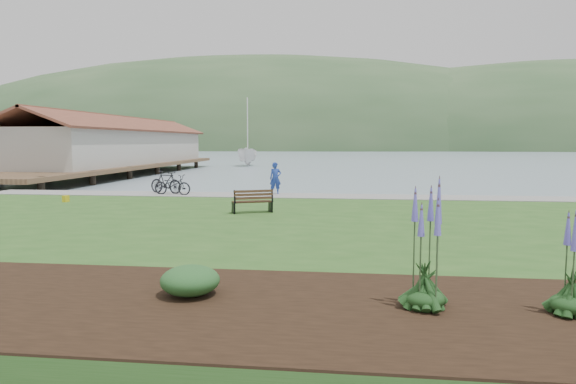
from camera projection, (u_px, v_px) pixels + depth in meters
The scene contains 15 objects.
ground at pixel (311, 229), 17.86m from camera, with size 600.00×600.00×0.00m, color gray.
lawn at pixel (306, 233), 15.86m from camera, with size 34.00×20.00×0.40m, color #29511C.
shoreline_path at pixel (323, 196), 24.63m from camera, with size 34.00×2.20×0.03m, color gray.
garden_bed at pixel (459, 314), 7.77m from camera, with size 24.00×4.40×0.04m, color black.
far_hillside at pixel (404, 150), 183.31m from camera, with size 580.00×80.00×38.00m, color #33532F, non-canonical shape.
pier_pavilion at pixel (118, 146), 47.22m from camera, with size 8.00×36.00×5.40m.
park_bench at pixel (253, 201), 18.90m from camera, with size 1.57×1.12×0.90m.
person at pixel (275, 176), 25.42m from camera, with size 0.68×0.47×1.88m, color navy.
bicycle_a at pixel (172, 185), 25.21m from camera, with size 1.92×0.67×1.01m, color black.
bicycle_b at pixel (166, 182), 25.84m from camera, with size 1.91×0.55×1.15m, color black.
sailboat at pixel (248, 166), 63.60m from camera, with size 10.14×10.32×26.73m, color silver.
pannier at pixel (66, 199), 22.34m from camera, with size 0.17×0.27×0.29m, color gold.
echium_0 at pixel (426, 248), 7.92m from camera, with size 0.62×0.62×2.21m.
echium_1 at pixel (573, 268), 7.65m from camera, with size 0.62×0.62×1.89m.
shrub_0 at pixel (190, 280), 8.66m from camera, with size 1.00×1.00×0.50m, color #1E4C21.
Camera 1 is at (1.35, -17.61, 3.03)m, focal length 32.00 mm.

